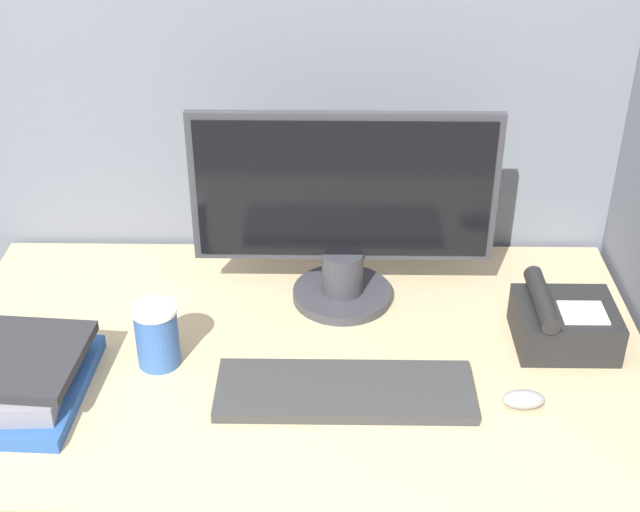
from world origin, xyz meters
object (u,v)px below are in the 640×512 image
coffee_cup (157,335)px  mouse (524,399)px  keyboard (345,391)px  desk_telephone (563,322)px  monitor (343,214)px  book_stack (24,375)px

coffee_cup → mouse: bearing=-10.1°
keyboard → desk_telephone: (0.42, 0.17, 0.04)m
monitor → mouse: bearing=-47.2°
keyboard → desk_telephone: size_ratio=2.45×
desk_telephone → monitor: bearing=160.6°
mouse → coffee_cup: coffee_cup is taller
keyboard → desk_telephone: 0.45m
coffee_cup → book_stack: 0.24m
keyboard → book_stack: (-0.57, -0.00, 0.03)m
mouse → book_stack: 0.88m
mouse → coffee_cup: bearing=169.9°
monitor → mouse: monitor is taller
mouse → desk_telephone: desk_telephone is taller
monitor → book_stack: bearing=-150.9°
keyboard → mouse: (0.31, -0.03, 0.01)m
keyboard → book_stack: book_stack is taller
mouse → desk_telephone: 0.22m
monitor → keyboard: monitor is taller
coffee_cup → book_stack: size_ratio=0.41×
monitor → mouse: size_ratio=8.08×
book_stack → desk_telephone: bearing=9.6°
coffee_cup → keyboard: bearing=-14.6°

